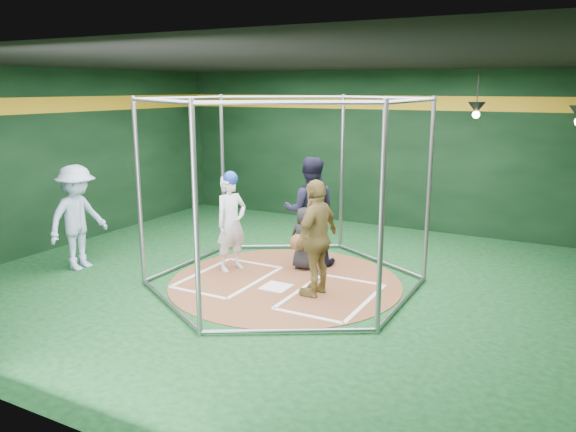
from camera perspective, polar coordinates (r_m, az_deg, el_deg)
The scene contains 12 objects.
room_shell at distance 8.85m, azimuth -0.28°, elevation 4.01°, with size 10.10×9.10×3.53m.
clay_disc at distance 9.28m, azimuth -0.29°, elevation -6.72°, with size 3.80×3.80×0.01m, color brown.
home_plate at distance 9.03m, azimuth -1.21°, elevation -7.21°, with size 0.43×0.43×0.01m, color white.
batter_box_left at distance 9.54m, azimuth -6.07°, elevation -6.16°, with size 1.17×1.77×0.01m.
batter_box_right at distance 8.67m, azimuth 4.48°, elevation -8.12°, with size 1.17×1.77×0.01m.
batting_cage at distance 8.89m, azimuth -0.31°, elevation 2.39°, with size 4.05×4.67×3.00m.
pendant_lamp_near at distance 11.45m, azimuth 18.60°, elevation 10.34°, with size 0.34×0.34×0.90m.
batter_figure at distance 9.70m, azimuth -5.79°, elevation -0.53°, with size 0.58×0.71×1.74m.
visitor_leopard at distance 8.49m, azimuth 2.94°, elevation -2.23°, with size 1.05×0.44×1.79m, color #A48C46.
catcher_figure at distance 9.77m, azimuth 1.61°, elevation -2.29°, with size 0.58×0.60×1.11m.
umpire at distance 9.96m, azimuth 2.23°, elevation 0.49°, with size 0.94×0.73×1.94m, color black.
bystander_blue at distance 10.40m, azimuth -20.60°, elevation -0.16°, with size 1.19×0.68×1.84m, color #A0B6D3.
Camera 1 is at (4.18, -7.68, 3.12)m, focal length 35.00 mm.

